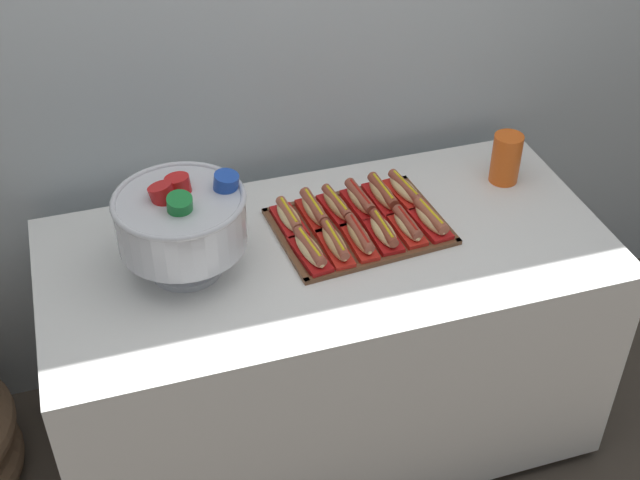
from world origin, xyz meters
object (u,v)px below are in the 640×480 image
(hot_dog_3, at_px, (384,232))
(hot_dog_5, at_px, (431,220))
(hot_dog_2, at_px, (359,237))
(hot_dog_4, at_px, (407,226))
(buffet_table, at_px, (327,341))
(hot_dog_0, at_px, (310,250))
(hot_dog_6, at_px, (289,218))
(cup_stack, at_px, (506,158))
(hot_dog_10, at_px, (383,195))
(punch_bowl, at_px, (182,220))
(serving_tray, at_px, (359,227))
(hot_dog_9, at_px, (360,200))
(hot_dog_8, at_px, (337,206))
(hot_dog_11, at_px, (405,190))
(hot_dog_1, at_px, (335,244))
(hot_dog_7, at_px, (313,211))

(hot_dog_3, relative_size, hot_dog_5, 0.97)
(hot_dog_2, distance_m, hot_dog_4, 0.15)
(buffet_table, height_order, hot_dog_0, hot_dog_0)
(hot_dog_6, distance_m, cup_stack, 0.71)
(buffet_table, height_order, hot_dog_10, hot_dog_10)
(hot_dog_2, relative_size, hot_dog_4, 1.08)
(hot_dog_6, relative_size, punch_bowl, 0.49)
(hot_dog_0, bearing_deg, serving_tray, 28.38)
(hot_dog_3, relative_size, hot_dog_9, 0.97)
(hot_dog_8, relative_size, hot_dog_11, 0.99)
(hot_dog_1, xyz_separation_m, hot_dog_2, (0.07, 0.01, 0.00))
(hot_dog_4, distance_m, hot_dog_7, 0.28)
(hot_dog_0, height_order, hot_dog_8, hot_dog_8)
(buffet_table, height_order, hot_dog_5, hot_dog_5)
(hot_dog_9, bearing_deg, punch_bowl, -167.52)
(hot_dog_9, height_order, punch_bowl, punch_bowl)
(hot_dog_11, bearing_deg, hot_dog_1, -146.56)
(cup_stack, bearing_deg, hot_dog_0, -163.93)
(buffet_table, xyz_separation_m, hot_dog_0, (-0.06, -0.04, 0.41))
(hot_dog_4, relative_size, hot_dog_11, 0.91)
(hot_dog_6, xyz_separation_m, hot_dog_8, (0.15, 0.01, 0.00))
(hot_dog_0, height_order, hot_dog_4, hot_dog_0)
(hot_dog_10, bearing_deg, punch_bowl, -168.45)
(hot_dog_4, bearing_deg, hot_dog_3, -175.37)
(hot_dog_2, distance_m, hot_dog_5, 0.23)
(hot_dog_10, bearing_deg, hot_dog_6, -175.37)
(hot_dog_5, relative_size, hot_dog_8, 0.96)
(hot_dog_2, height_order, cup_stack, cup_stack)
(hot_dog_6, height_order, punch_bowl, punch_bowl)
(buffet_table, bearing_deg, hot_dog_0, -147.53)
(hot_dog_1, distance_m, hot_dog_4, 0.23)
(hot_dog_9, relative_size, hot_dog_11, 0.95)
(hot_dog_0, height_order, hot_dog_10, hot_dog_10)
(serving_tray, bearing_deg, hot_dog_11, 28.38)
(hot_dog_5, bearing_deg, hot_dog_4, -175.37)
(buffet_table, distance_m, hot_dog_2, 0.42)
(hot_dog_0, distance_m, hot_dog_6, 0.17)
(hot_dog_7, bearing_deg, serving_tray, -31.63)
(hot_dog_7, relative_size, cup_stack, 1.12)
(hot_dog_4, relative_size, hot_dog_10, 0.90)
(hot_dog_0, relative_size, hot_dog_2, 1.06)
(hot_dog_3, xyz_separation_m, hot_dog_6, (-0.24, 0.15, -0.00))
(hot_dog_0, xyz_separation_m, hot_dog_7, (0.06, 0.17, 0.00))
(hot_dog_4, relative_size, punch_bowl, 0.47)
(hot_dog_11, bearing_deg, cup_stack, 1.00)
(hot_dog_4, distance_m, hot_dog_11, 0.18)
(hot_dog_2, xyz_separation_m, hot_dog_4, (0.15, 0.01, -0.00))
(hot_dog_7, xyz_separation_m, cup_stack, (0.63, 0.03, 0.04))
(hot_dog_5, bearing_deg, buffet_table, 178.01)
(hot_dog_2, distance_m, hot_dog_7, 0.18)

